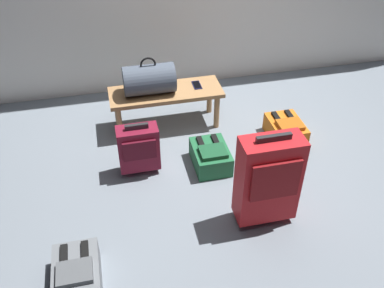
{
  "coord_description": "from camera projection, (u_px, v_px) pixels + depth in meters",
  "views": [
    {
      "loc": [
        -0.96,
        -2.42,
        2.32
      ],
      "look_at": [
        -0.36,
        0.17,
        0.25
      ],
      "focal_mm": 40.04,
      "sensor_mm": 36.0,
      "label": 1
    }
  ],
  "objects": [
    {
      "name": "suitcase_upright_red",
      "position": [
        268.0,
        179.0,
        2.86
      ],
      "size": [
        0.41,
        0.22,
        0.74
      ],
      "color": "red",
      "rests_on": "ground"
    },
    {
      "name": "backpack_orange",
      "position": [
        286.0,
        130.0,
        3.79
      ],
      "size": [
        0.28,
        0.38,
        0.21
      ],
      "color": "orange",
      "rests_on": "ground"
    },
    {
      "name": "duffel_bag_slate",
      "position": [
        149.0,
        79.0,
        3.68
      ],
      "size": [
        0.44,
        0.26,
        0.34
      ],
      "color": "#475160",
      "rests_on": "bench"
    },
    {
      "name": "cell_phone",
      "position": [
        197.0,
        85.0,
        3.85
      ],
      "size": [
        0.07,
        0.14,
        0.01
      ],
      "color": "#191E4C",
      "rests_on": "bench"
    },
    {
      "name": "backpack_green",
      "position": [
        211.0,
        156.0,
        3.5
      ],
      "size": [
        0.28,
        0.38,
        0.21
      ],
      "color": "#1E6038",
      "rests_on": "ground"
    },
    {
      "name": "backpack_grey",
      "position": [
        77.0,
        273.0,
        2.61
      ],
      "size": [
        0.28,
        0.38,
        0.21
      ],
      "color": "slate",
      "rests_on": "ground"
    },
    {
      "name": "bench",
      "position": [
        166.0,
        96.0,
        3.82
      ],
      "size": [
        1.0,
        0.36,
        0.37
      ],
      "color": "#A87A4C",
      "rests_on": "ground"
    },
    {
      "name": "ground_plane",
      "position": [
        240.0,
        175.0,
        3.45
      ],
      "size": [
        6.6,
        6.6,
        0.0
      ],
      "primitive_type": "plane",
      "color": "slate"
    },
    {
      "name": "suitcase_small_burgundy",
      "position": [
        139.0,
        148.0,
        3.35
      ],
      "size": [
        0.32,
        0.19,
        0.46
      ],
      "color": "maroon",
      "rests_on": "ground"
    }
  ]
}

